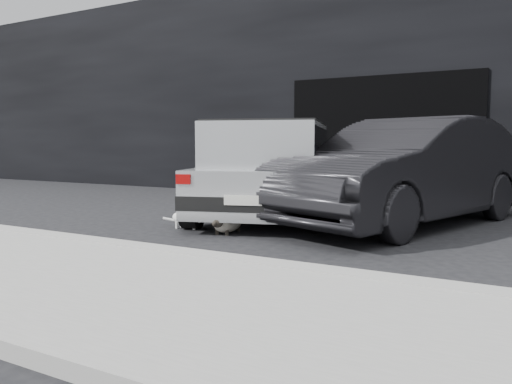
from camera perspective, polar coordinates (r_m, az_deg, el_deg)
The scene contains 9 objects.
ground at distance 7.63m, azimuth -1.16°, elevation -3.34°, with size 80.00×80.00×0.00m, color black.
building_facade at distance 12.90m, azimuth 16.60°, elevation 11.20°, with size 34.00×4.00×5.00m, color black.
garage_opening at distance 10.87m, azimuth 14.16°, elevation 6.02°, with size 4.00×0.10×2.60m, color black.
curb at distance 4.93m, azimuth -6.25°, elevation -7.58°, with size 18.00×0.25×0.12m, color gray.
sidewalk at distance 4.04m, azimuth -16.24°, elevation -10.79°, with size 18.00×2.20×0.11m, color gray.
silver_hatchback at distance 8.03m, azimuth 1.79°, elevation 3.04°, with size 2.98×4.47×1.51m.
second_car at distance 7.55m, azimuth 16.77°, elevation 2.28°, with size 1.65×4.73×1.56m, color black.
cat_siamese at distance 6.57m, azimuth -3.43°, elevation -3.61°, with size 0.33×0.85×0.29m.
cat_white at distance 6.98m, azimuth -7.59°, elevation -2.88°, with size 0.71×0.28×0.33m.
Camera 1 is at (3.77, -6.53, 1.18)m, focal length 35.00 mm.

